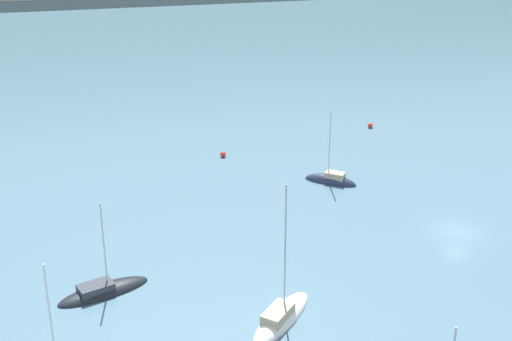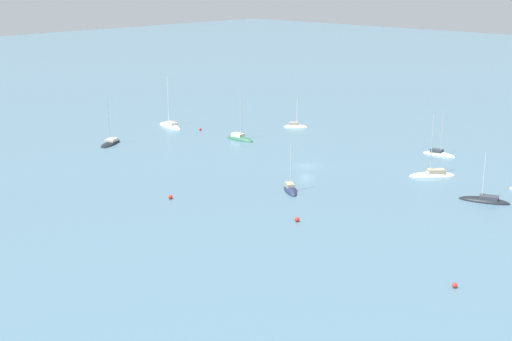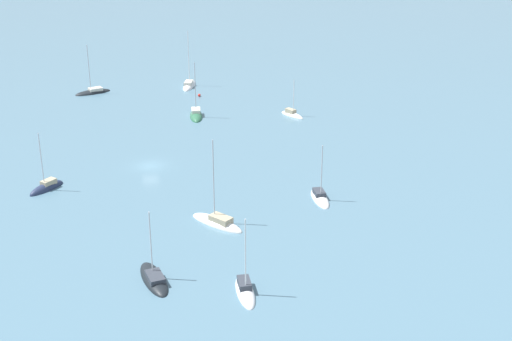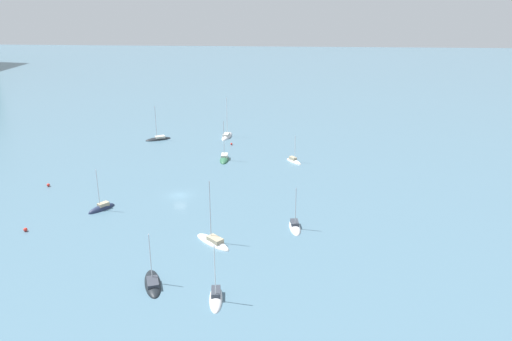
{
  "view_description": "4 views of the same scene",
  "coord_description": "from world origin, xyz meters",
  "px_view_note": "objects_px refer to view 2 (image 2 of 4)",
  "views": [
    {
      "loc": [
        -34.2,
        -56.49,
        33.16
      ],
      "look_at": [
        -16.54,
        16.92,
        1.25
      ],
      "focal_mm": 50.0,
      "sensor_mm": 36.0,
      "label": 1
    },
    {
      "loc": [
        -83.15,
        101.88,
        36.24
      ],
      "look_at": [
        -0.88,
        14.94,
        2.37
      ],
      "focal_mm": 50.0,
      "sensor_mm": 36.0,
      "label": 2
    },
    {
      "loc": [
        -105.06,
        -10.64,
        42.2
      ],
      "look_at": [
        -9.68,
        -16.22,
        2.79
      ],
      "focal_mm": 50.0,
      "sensor_mm": 36.0,
      "label": 3
    },
    {
      "loc": [
        -99.18,
        -23.19,
        42.51
      ],
      "look_at": [
        10.01,
        -16.13,
        2.52
      ],
      "focal_mm": 35.0,
      "sensor_mm": 36.0,
      "label": 4
    }
  ],
  "objects_px": {
    "sailboat_1": "(295,127)",
    "sailboat_3": "(290,191)",
    "mooring_buoy_0": "(200,129)",
    "sailboat_5": "(111,144)",
    "mooring_buoy_1": "(297,219)",
    "mooring_buoy_2": "(170,197)",
    "mooring_buoy_3": "(455,285)",
    "sailboat_7": "(433,175)",
    "sailboat_6": "(240,139)",
    "sailboat_8": "(170,126)",
    "sailboat_4": "(485,201)",
    "sailboat_0": "(439,154)"
  },
  "relations": [
    {
      "from": "sailboat_5",
      "to": "sailboat_6",
      "type": "bearing_deg",
      "value": 113.13
    },
    {
      "from": "sailboat_7",
      "to": "mooring_buoy_3",
      "type": "relative_size",
      "value": 19.56
    },
    {
      "from": "sailboat_1",
      "to": "sailboat_6",
      "type": "distance_m",
      "value": 18.3
    },
    {
      "from": "sailboat_7",
      "to": "mooring_buoy_0",
      "type": "height_order",
      "value": "sailboat_7"
    },
    {
      "from": "mooring_buoy_0",
      "to": "mooring_buoy_1",
      "type": "distance_m",
      "value": 65.34
    },
    {
      "from": "sailboat_1",
      "to": "sailboat_7",
      "type": "bearing_deg",
      "value": -54.99
    },
    {
      "from": "sailboat_0",
      "to": "mooring_buoy_3",
      "type": "height_order",
      "value": "sailboat_0"
    },
    {
      "from": "sailboat_0",
      "to": "sailboat_1",
      "type": "relative_size",
      "value": 1.14
    },
    {
      "from": "sailboat_4",
      "to": "sailboat_7",
      "type": "distance_m",
      "value": 15.52
    },
    {
      "from": "sailboat_8",
      "to": "mooring_buoy_1",
      "type": "height_order",
      "value": "sailboat_8"
    },
    {
      "from": "mooring_buoy_0",
      "to": "mooring_buoy_1",
      "type": "height_order",
      "value": "mooring_buoy_1"
    },
    {
      "from": "sailboat_1",
      "to": "sailboat_5",
      "type": "bearing_deg",
      "value": -150.95
    },
    {
      "from": "sailboat_5",
      "to": "sailboat_6",
      "type": "height_order",
      "value": "sailboat_6"
    },
    {
      "from": "sailboat_6",
      "to": "mooring_buoy_0",
      "type": "height_order",
      "value": "sailboat_6"
    },
    {
      "from": "mooring_buoy_2",
      "to": "mooring_buoy_3",
      "type": "bearing_deg",
      "value": -178.57
    },
    {
      "from": "mooring_buoy_0",
      "to": "mooring_buoy_3",
      "type": "distance_m",
      "value": 92.83
    },
    {
      "from": "sailboat_1",
      "to": "sailboat_6",
      "type": "bearing_deg",
      "value": -128.89
    },
    {
      "from": "mooring_buoy_3",
      "to": "sailboat_8",
      "type": "bearing_deg",
      "value": -20.36
    },
    {
      "from": "sailboat_3",
      "to": "sailboat_6",
      "type": "xyz_separation_m",
      "value": [
        32.98,
        -21.15,
        0.02
      ]
    },
    {
      "from": "sailboat_7",
      "to": "mooring_buoy_0",
      "type": "bearing_deg",
      "value": -44.05
    },
    {
      "from": "sailboat_6",
      "to": "sailboat_8",
      "type": "bearing_deg",
      "value": -177.5
    },
    {
      "from": "sailboat_5",
      "to": "mooring_buoy_1",
      "type": "bearing_deg",
      "value": 52.1
    },
    {
      "from": "sailboat_3",
      "to": "sailboat_0",
      "type": "bearing_deg",
      "value": 118.15
    },
    {
      "from": "sailboat_4",
      "to": "sailboat_1",
      "type": "bearing_deg",
      "value": -39.85
    },
    {
      "from": "sailboat_7",
      "to": "sailboat_8",
      "type": "xyz_separation_m",
      "value": [
        67.2,
        5.59,
        -0.02
      ]
    },
    {
      "from": "sailboat_0",
      "to": "sailboat_3",
      "type": "relative_size",
      "value": 0.91
    },
    {
      "from": "mooring_buoy_2",
      "to": "sailboat_7",
      "type": "bearing_deg",
      "value": -120.37
    },
    {
      "from": "sailboat_1",
      "to": "sailboat_3",
      "type": "relative_size",
      "value": 0.8
    },
    {
      "from": "sailboat_7",
      "to": "sailboat_0",
      "type": "bearing_deg",
      "value": -111.54
    },
    {
      "from": "sailboat_0",
      "to": "sailboat_4",
      "type": "bearing_deg",
      "value": -53.34
    },
    {
      "from": "mooring_buoy_0",
      "to": "sailboat_5",
      "type": "bearing_deg",
      "value": 79.95
    },
    {
      "from": "sailboat_6",
      "to": "sailboat_8",
      "type": "distance_m",
      "value": 21.54
    },
    {
      "from": "sailboat_0",
      "to": "sailboat_4",
      "type": "xyz_separation_m",
      "value": [
        -20.71,
        21.85,
        -0.03
      ]
    },
    {
      "from": "mooring_buoy_3",
      "to": "sailboat_3",
      "type": "bearing_deg",
      "value": -21.6
    },
    {
      "from": "sailboat_0",
      "to": "mooring_buoy_1",
      "type": "relative_size",
      "value": 12.26
    },
    {
      "from": "sailboat_8",
      "to": "mooring_buoy_3",
      "type": "relative_size",
      "value": 20.16
    },
    {
      "from": "sailboat_7",
      "to": "sailboat_8",
      "type": "relative_size",
      "value": 0.97
    },
    {
      "from": "mooring_buoy_2",
      "to": "sailboat_1",
      "type": "bearing_deg",
      "value": -69.61
    },
    {
      "from": "sailboat_6",
      "to": "mooring_buoy_3",
      "type": "height_order",
      "value": "sailboat_6"
    },
    {
      "from": "sailboat_7",
      "to": "mooring_buoy_3",
      "type": "distance_m",
      "value": 47.94
    },
    {
      "from": "sailboat_4",
      "to": "sailboat_6",
      "type": "xyz_separation_m",
      "value": [
        59.45,
        -3.62,
        0.04
      ]
    },
    {
      "from": "mooring_buoy_0",
      "to": "mooring_buoy_2",
      "type": "distance_m",
      "value": 51.64
    },
    {
      "from": "sailboat_7",
      "to": "mooring_buoy_3",
      "type": "height_order",
      "value": "sailboat_7"
    },
    {
      "from": "sailboat_1",
      "to": "mooring_buoy_0",
      "type": "relative_size",
      "value": 13.17
    },
    {
      "from": "sailboat_5",
      "to": "mooring_buoy_3",
      "type": "height_order",
      "value": "sailboat_5"
    },
    {
      "from": "mooring_buoy_3",
      "to": "sailboat_7",
      "type": "bearing_deg",
      "value": -57.0
    },
    {
      "from": "sailboat_0",
      "to": "sailboat_3",
      "type": "bearing_deg",
      "value": -105.14
    },
    {
      "from": "sailboat_0",
      "to": "mooring_buoy_3",
      "type": "distance_m",
      "value": 64.0
    },
    {
      "from": "sailboat_5",
      "to": "mooring_buoy_0",
      "type": "relative_size",
      "value": 18.45
    },
    {
      "from": "sailboat_1",
      "to": "sailboat_3",
      "type": "height_order",
      "value": "sailboat_3"
    }
  ]
}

